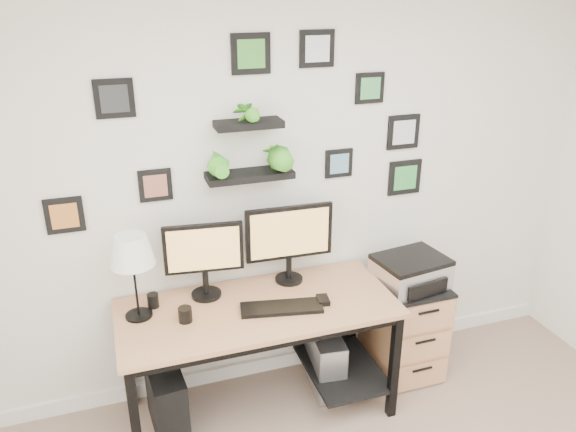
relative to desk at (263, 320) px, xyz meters
name	(u,v)px	position (x,y,z in m)	size (l,w,h in m)	color
room	(294,358)	(0.31, 0.32, -0.58)	(4.00, 4.00, 4.00)	gray
desk	(263,320)	(0.00, 0.00, 0.00)	(1.60, 0.70, 0.75)	tan
monitor_left	(204,255)	(-0.30, 0.17, 0.40)	(0.46, 0.20, 0.47)	black
monitor_right	(289,238)	(0.23, 0.19, 0.42)	(0.54, 0.18, 0.50)	black
keyboard	(281,308)	(0.08, -0.11, 0.14)	(0.47, 0.15, 0.02)	black
mouse	(323,300)	(0.33, -0.12, 0.14)	(0.07, 0.10, 0.03)	black
table_lamp	(132,252)	(-0.69, 0.07, 0.52)	(0.24, 0.24, 0.50)	black
mug	(185,315)	(-0.46, -0.06, 0.17)	(0.08, 0.08, 0.09)	black
pen_cup	(153,300)	(-0.61, 0.15, 0.17)	(0.06, 0.06, 0.08)	black
pc_tower_black	(167,399)	(-0.60, -0.01, -0.42)	(0.18, 0.41, 0.41)	black
pc_tower_grey	(325,360)	(0.43, 0.04, -0.42)	(0.23, 0.43, 0.41)	gray
file_cabinet	(404,326)	(1.00, 0.06, -0.29)	(0.43, 0.53, 0.67)	tan
printer	(411,272)	(0.99, 0.02, 0.14)	(0.47, 0.40, 0.20)	silver
wall_decor	(259,139)	(0.08, 0.26, 1.03)	(2.30, 0.18, 1.05)	black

